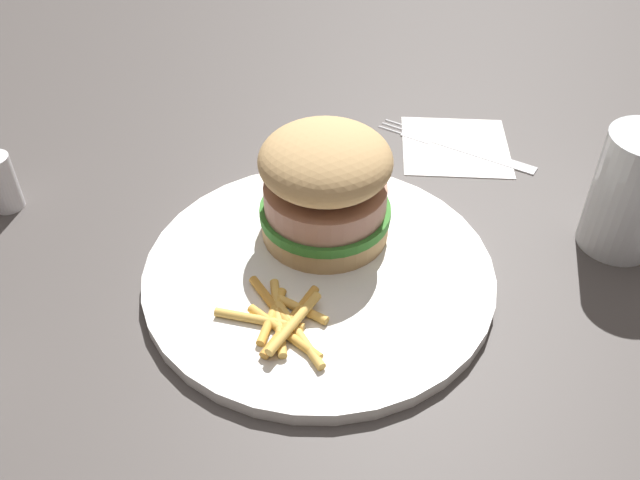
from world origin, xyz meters
The scene contains 8 objects.
ground_plane centered at (0.00, 0.00, 0.00)m, with size 1.60×1.60×0.00m, color #47423F.
plate centered at (-0.03, 0.00, 0.01)m, with size 0.29×0.29×0.01m, color white.
sandwich centered at (-0.07, 0.00, 0.06)m, with size 0.11×0.11×0.10m.
fries_pile centered at (0.04, -0.02, 0.02)m, with size 0.09×0.09×0.01m.
napkin centered at (-0.24, 0.12, 0.00)m, with size 0.11×0.11×0.00m, color white.
fork centered at (-0.24, 0.12, 0.00)m, with size 0.09×0.16×0.00m.
drink_glass centered at (-0.10, 0.25, 0.05)m, with size 0.07×0.07×0.11m.
salt_shaker centered at (-0.09, -0.30, 0.03)m, with size 0.03×0.03×0.06m, color white.
Camera 1 is at (0.38, 0.05, 0.40)m, focal length 38.76 mm.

